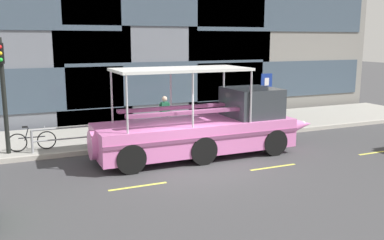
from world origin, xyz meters
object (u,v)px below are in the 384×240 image
at_px(leaned_bicycle, 32,141).
at_px(pedestrian_mid_left, 165,112).
at_px(traffic_light_pole, 3,85).
at_px(duck_tour_boat, 208,127).
at_px(pedestrian_near_bow, 234,106).
at_px(parking_sign, 266,91).

xyz_separation_m(leaned_bicycle, pedestrian_mid_left, (5.52, 0.53, 0.66)).
relative_size(traffic_light_pole, duck_tour_boat, 0.45).
distance_m(duck_tour_boat, pedestrian_near_bow, 4.64).
xyz_separation_m(duck_tour_boat, pedestrian_near_bow, (3.04, 3.51, 0.12)).
xyz_separation_m(parking_sign, leaned_bicycle, (-10.52, -0.22, -1.36)).
relative_size(parking_sign, pedestrian_near_bow, 1.54).
xyz_separation_m(traffic_light_pole, parking_sign, (11.36, 0.34, -0.81)).
distance_m(leaned_bicycle, duck_tour_boat, 6.68).
height_order(duck_tour_boat, pedestrian_mid_left, duck_tour_boat).
relative_size(duck_tour_boat, pedestrian_mid_left, 5.42).
distance_m(parking_sign, pedestrian_near_bow, 1.69).
distance_m(pedestrian_near_bow, pedestrian_mid_left, 3.69).
bearing_deg(parking_sign, traffic_light_pole, -178.27).
height_order(parking_sign, pedestrian_mid_left, parking_sign).
relative_size(leaned_bicycle, duck_tour_boat, 0.19).
bearing_deg(duck_tour_boat, pedestrian_near_bow, 49.16).
relative_size(leaned_bicycle, pedestrian_mid_left, 1.02).
distance_m(parking_sign, leaned_bicycle, 10.61).
relative_size(traffic_light_pole, leaned_bicycle, 2.41).
distance_m(traffic_light_pole, parking_sign, 11.39).
height_order(leaned_bicycle, pedestrian_near_bow, pedestrian_near_bow).
distance_m(traffic_light_pole, duck_tour_boat, 7.58).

